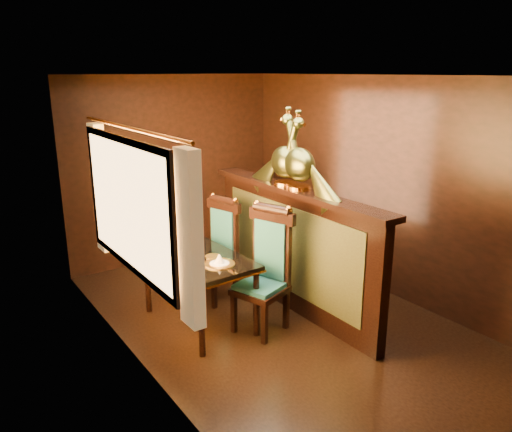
% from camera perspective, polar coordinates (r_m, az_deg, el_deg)
% --- Properties ---
extents(ground, '(5.00, 5.00, 0.00)m').
position_cam_1_polar(ground, '(5.32, 3.37, -12.33)').
color(ground, black).
rests_on(ground, ground).
extents(room_shell, '(3.04, 5.04, 2.52)m').
position_cam_1_polar(room_shell, '(4.73, 2.74, 4.53)').
color(room_shell, black).
rests_on(room_shell, ground).
extents(partition, '(0.26, 2.70, 1.36)m').
position_cam_1_polar(partition, '(5.42, 4.21, -3.49)').
color(partition, black).
rests_on(partition, ground).
extents(dining_table, '(0.82, 1.29, 0.95)m').
position_cam_1_polar(dining_table, '(5.10, -6.69, -5.31)').
color(dining_table, black).
rests_on(dining_table, ground).
extents(chair_left, '(0.60, 0.61, 1.30)m').
position_cam_1_polar(chair_left, '(5.02, 1.30, -5.56)').
color(chair_left, black).
rests_on(chair_left, ground).
extents(chair_right, '(0.53, 0.55, 1.20)m').
position_cam_1_polar(chair_right, '(5.72, -4.13, -3.32)').
color(chair_right, black).
rests_on(chair_right, ground).
extents(peacock_left, '(0.26, 0.70, 0.83)m').
position_cam_1_polar(peacock_left, '(5.10, 5.04, 7.57)').
color(peacock_left, '#184A2D').
rests_on(peacock_left, partition).
extents(peacock_right, '(0.25, 0.68, 0.81)m').
position_cam_1_polar(peacock_right, '(5.29, 3.39, 7.78)').
color(peacock_right, '#184A2D').
rests_on(peacock_right, partition).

